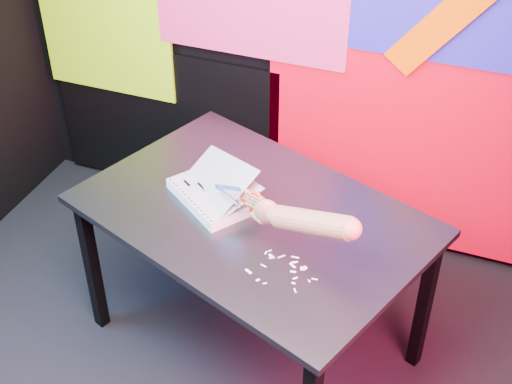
% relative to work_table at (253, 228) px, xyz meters
% --- Properties ---
extents(room, '(3.01, 3.01, 2.71)m').
position_rel_work_table_xyz_m(room, '(-0.11, -0.57, 0.68)').
color(room, black).
rests_on(room, ground).
extents(backdrop, '(2.88, 0.05, 2.08)m').
position_rel_work_table_xyz_m(backdrop, '(-0.05, 0.90, 0.28)').
color(backdrop, red).
rests_on(backdrop, ground).
extents(work_table, '(1.55, 1.29, 0.75)m').
position_rel_work_table_xyz_m(work_table, '(0.00, 0.00, 0.00)').
color(work_table, black).
rests_on(work_table, ground).
extents(printout_stack, '(0.44, 0.41, 0.19)m').
position_rel_work_table_xyz_m(printout_stack, '(-0.17, 0.03, 0.10)').
color(printout_stack, white).
rests_on(printout_stack, work_table).
extents(scissors, '(0.23, 0.08, 0.13)m').
position_rel_work_table_xyz_m(scissors, '(0.04, -0.11, 0.21)').
color(scissors, '#AAAAD0').
rests_on(scissors, printout_stack).
extents(hand_forearm, '(0.46, 0.19, 0.20)m').
position_rel_work_table_xyz_m(hand_forearm, '(0.26, -0.18, 0.25)').
color(hand_forearm, '#AA674D').
rests_on(hand_forearm, work_table).
extents(paper_clippings, '(0.26, 0.18, 0.00)m').
position_rel_work_table_xyz_m(paper_clippings, '(0.22, -0.25, 0.08)').
color(paper_clippings, white).
rests_on(paper_clippings, work_table).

